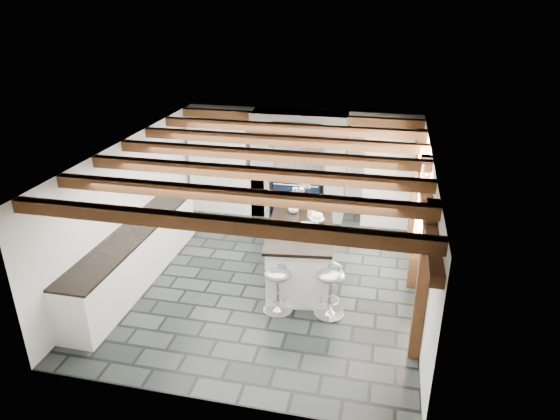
% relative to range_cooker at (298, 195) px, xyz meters
% --- Properties ---
extents(ground, '(6.00, 6.00, 0.00)m').
position_rel_range_cooker_xyz_m(ground, '(0.00, -2.68, -0.47)').
color(ground, black).
rests_on(ground, ground).
extents(room_shell, '(6.00, 6.03, 6.00)m').
position_rel_range_cooker_xyz_m(room_shell, '(-0.61, -1.26, 0.60)').
color(room_shell, white).
rests_on(room_shell, ground).
extents(range_cooker, '(1.00, 0.63, 0.99)m').
position_rel_range_cooker_xyz_m(range_cooker, '(0.00, 0.00, 0.00)').
color(range_cooker, black).
rests_on(range_cooker, ground).
extents(kitchen_island, '(1.30, 2.14, 1.34)m').
position_rel_range_cooker_xyz_m(kitchen_island, '(0.53, -2.61, 0.05)').
color(kitchen_island, white).
rests_on(kitchen_island, ground).
extents(bar_stool_near, '(0.54, 0.54, 0.88)m').
position_rel_range_cooker_xyz_m(bar_stool_near, '(1.17, -3.57, 0.08)').
color(bar_stool_near, silver).
rests_on(bar_stool_near, ground).
extents(bar_stool_far, '(0.46, 0.46, 0.85)m').
position_rel_range_cooker_xyz_m(bar_stool_far, '(0.38, -3.65, 0.06)').
color(bar_stool_far, silver).
rests_on(bar_stool_far, ground).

